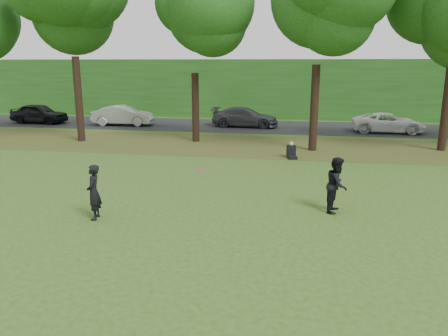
% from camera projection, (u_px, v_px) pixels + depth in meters
% --- Properties ---
extents(ground, '(120.00, 120.00, 0.00)m').
position_uv_depth(ground, '(183.00, 225.00, 13.04)').
color(ground, '#2E4816').
rests_on(ground, ground).
extents(leaf_litter, '(60.00, 7.00, 0.01)m').
position_uv_depth(leaf_litter, '(242.00, 145.00, 25.47)').
color(leaf_litter, '#4D431B').
rests_on(leaf_litter, ground).
extents(street, '(70.00, 7.00, 0.02)m').
position_uv_depth(street, '(257.00, 126.00, 33.13)').
color(street, black).
rests_on(street, ground).
extents(far_hedge, '(70.00, 3.00, 5.00)m').
position_uv_depth(far_hedge, '(264.00, 89.00, 38.28)').
color(far_hedge, '#204A15').
rests_on(far_hedge, ground).
extents(player_left, '(0.54, 0.70, 1.72)m').
position_uv_depth(player_left, '(94.00, 192.00, 13.33)').
color(player_left, black).
rests_on(player_left, ground).
extents(player_right, '(0.88, 1.02, 1.80)m').
position_uv_depth(player_right, '(337.00, 185.00, 14.02)').
color(player_right, black).
rests_on(player_right, ground).
extents(parked_cars, '(38.69, 3.41, 1.53)m').
position_uv_depth(parked_cars, '(237.00, 118.00, 32.26)').
color(parked_cars, black).
rests_on(parked_cars, street).
extents(frisbee, '(0.31, 0.31, 0.07)m').
position_uv_depth(frisbee, '(201.00, 170.00, 13.72)').
color(frisbee, '#F1145E').
rests_on(frisbee, ground).
extents(seated_person, '(0.58, 0.81, 0.83)m').
position_uv_depth(seated_person, '(292.00, 152.00, 22.09)').
color(seated_person, black).
rests_on(seated_person, ground).
extents(tree_line, '(55.30, 7.90, 12.31)m').
position_uv_depth(tree_line, '(237.00, 3.00, 23.63)').
color(tree_line, black).
rests_on(tree_line, ground).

